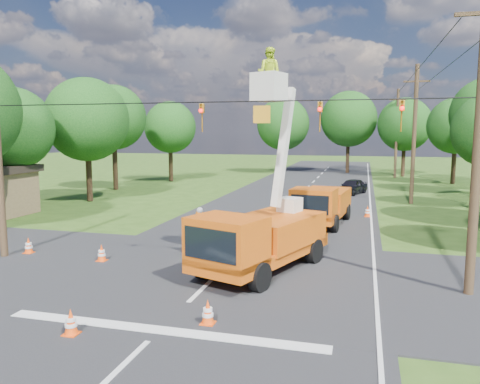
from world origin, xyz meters
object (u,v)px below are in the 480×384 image
(traffic_cone_5, at_px, (29,246))
(tree_left_c, at_px, (12,129))
(traffic_cone_7, at_px, (367,211))
(pole_right_far, at_px, (397,133))
(second_truck, at_px, (321,204))
(tree_far_c, at_px, (405,125))
(tree_far_a, at_px, (283,124))
(traffic_cone_8, at_px, (245,245))
(tree_left_e, at_px, (114,118))
(traffic_cone_2, at_px, (256,237))
(tree_left_d, at_px, (87,120))
(pole_right_mid, at_px, (414,134))
(traffic_cone_0, at_px, (71,322))
(pole_right_near, at_px, (479,137))
(tree_right_e, at_px, (456,126))
(ground_worker, at_px, (200,234))
(bucket_truck, at_px, (261,226))
(traffic_cone_4, at_px, (102,253))
(distant_car, at_px, (352,187))
(tree_far_b, at_px, (349,119))
(tree_left_f, at_px, (170,127))
(traffic_cone_3, at_px, (324,224))
(traffic_cone_1, at_px, (208,312))

(traffic_cone_5, xyz_separation_m, tree_left_c, (-7.66, 8.33, 5.08))
(traffic_cone_7, distance_m, pole_right_far, 27.11)
(second_truck, bearing_deg, tree_far_c, 85.13)
(traffic_cone_5, xyz_separation_m, tree_far_a, (3.84, 42.33, 5.83))
(traffic_cone_8, distance_m, tree_left_e, 26.08)
(traffic_cone_2, relative_size, tree_left_e, 0.08)
(tree_left_d, xyz_separation_m, tree_left_e, (-1.80, 7.00, 0.37))
(pole_right_mid, height_order, tree_far_c, pole_right_mid)
(traffic_cone_0, bearing_deg, traffic_cone_7, 68.97)
(pole_right_near, xyz_separation_m, pole_right_far, (0.00, 40.00, 0.00))
(tree_left_e, bearing_deg, pole_right_far, 35.43)
(tree_right_e, bearing_deg, ground_worker, -114.97)
(bucket_truck, xyz_separation_m, tree_far_a, (-6.44, 42.33, 4.44))
(traffic_cone_2, xyz_separation_m, traffic_cone_4, (-5.40, -4.44, 0.00))
(pole_right_near, distance_m, tree_left_e, 33.56)
(tree_left_c, height_order, tree_far_a, tree_far_a)
(traffic_cone_0, bearing_deg, distant_car, 78.28)
(tree_right_e, xyz_separation_m, tree_far_b, (-10.80, 10.00, 1.00))
(tree_far_b, bearing_deg, bucket_truck, -92.01)
(traffic_cone_7, height_order, pole_right_far, pole_right_far)
(ground_worker, xyz_separation_m, tree_far_c, (10.99, 39.85, 5.08))
(traffic_cone_8, bearing_deg, pole_right_mid, 63.70)
(traffic_cone_7, bearing_deg, ground_worker, -121.21)
(ground_worker, height_order, traffic_cone_4, ground_worker)
(traffic_cone_7, distance_m, pole_right_mid, 8.64)
(traffic_cone_0, xyz_separation_m, tree_left_f, (-12.68, 36.00, 5.33))
(bucket_truck, height_order, traffic_cone_0, bucket_truck)
(distant_car, bearing_deg, traffic_cone_0, -80.06)
(traffic_cone_0, xyz_separation_m, pole_right_near, (10.62, 6.00, 4.75))
(traffic_cone_0, xyz_separation_m, tree_left_e, (-14.68, 28.00, 6.13))
(tree_left_d, bearing_deg, traffic_cone_7, -4.23)
(distant_car, xyz_separation_m, traffic_cone_3, (-1.04, -15.53, -0.29))
(ground_worker, bearing_deg, traffic_cone_7, 35.79)
(ground_worker, relative_size, traffic_cone_8, 2.77)
(tree_far_a, bearing_deg, traffic_cone_1, -82.69)
(traffic_cone_4, relative_size, tree_far_c, 0.08)
(tree_left_d, bearing_deg, traffic_cone_4, -55.92)
(second_truck, height_order, pole_right_mid, pole_right_mid)
(traffic_cone_2, relative_size, tree_far_a, 0.07)
(distant_car, distance_m, pole_right_far, 16.98)
(tree_left_f, relative_size, tree_far_a, 0.88)
(tree_left_d, height_order, tree_far_b, tree_far_b)
(traffic_cone_7, xyz_separation_m, pole_right_far, (3.12, 26.51, 4.75))
(traffic_cone_3, distance_m, traffic_cone_5, 14.38)
(tree_right_e, distance_m, tree_far_b, 14.75)
(second_truck, relative_size, pole_right_near, 0.64)
(pole_right_near, bearing_deg, tree_left_f, 127.84)
(traffic_cone_3, bearing_deg, tree_left_d, 160.76)
(tree_left_d, xyz_separation_m, tree_far_a, (10.00, 28.00, 0.06))
(traffic_cone_5, distance_m, tree_right_e, 41.48)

